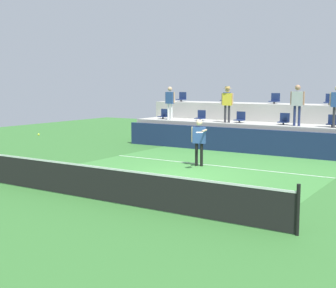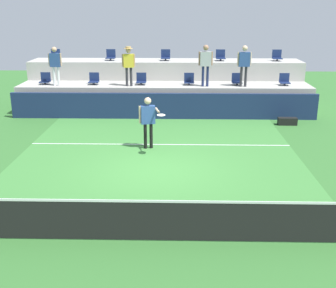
# 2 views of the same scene
# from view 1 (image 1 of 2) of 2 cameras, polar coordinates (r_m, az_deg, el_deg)

# --- Properties ---
(ground_plane) EXTENTS (40.00, 40.00, 0.00)m
(ground_plane) POSITION_cam_1_polar(r_m,az_deg,el_deg) (15.62, 1.47, -3.94)
(ground_plane) COLOR #336B2D
(court_inner_paint) EXTENTS (9.00, 10.00, 0.01)m
(court_inner_paint) POSITION_cam_1_polar(r_m,az_deg,el_deg) (16.47, 3.27, -3.35)
(court_inner_paint) COLOR #3D7F38
(court_inner_paint) RESTS_ON ground_plane
(court_service_line) EXTENTS (9.00, 0.06, 0.00)m
(court_service_line) POSITION_cam_1_polar(r_m,az_deg,el_deg) (17.69, 5.49, -2.61)
(court_service_line) COLOR white
(court_service_line) RESTS_ON ground_plane
(tennis_net) EXTENTS (10.48, 0.08, 1.07)m
(tennis_net) POSITION_cam_1_polar(r_m,az_deg,el_deg) (12.34, -8.19, -4.70)
(tennis_net) COLOR black
(tennis_net) RESTS_ON ground_plane
(sponsor_backboard) EXTENTS (13.00, 0.16, 1.10)m
(sponsor_backboard) POSITION_cam_1_polar(r_m,az_deg,el_deg) (20.84, 10.03, 0.34)
(sponsor_backboard) COLOR navy
(sponsor_backboard) RESTS_ON ground_plane
(seating_tier_lower) EXTENTS (13.00, 1.80, 1.25)m
(seating_tier_lower) POSITION_cam_1_polar(r_m,az_deg,el_deg) (22.03, 11.33, 0.88)
(seating_tier_lower) COLOR #ADAAA3
(seating_tier_lower) RESTS_ON ground_plane
(seating_tier_upper) EXTENTS (13.00, 1.80, 2.10)m
(seating_tier_upper) POSITION_cam_1_polar(r_m,az_deg,el_deg) (23.67, 12.94, 2.31)
(seating_tier_upper) COLOR #ADAAA3
(seating_tier_upper) RESTS_ON ground_plane
(stadium_chair_lower_far_left) EXTENTS (0.44, 0.40, 0.52)m
(stadium_chair_lower_far_left) POSITION_cam_1_polar(r_m,az_deg,el_deg) (24.35, -0.52, 3.61)
(stadium_chair_lower_far_left) COLOR #2D2D33
(stadium_chair_lower_far_left) RESTS_ON seating_tier_lower
(stadium_chair_lower_left) EXTENTS (0.44, 0.40, 0.52)m
(stadium_chair_lower_left) POSITION_cam_1_polar(r_m,az_deg,el_deg) (23.22, 4.04, 3.41)
(stadium_chair_lower_left) COLOR #2D2D33
(stadium_chair_lower_left) RESTS_ON seating_tier_lower
(stadium_chair_lower_mid_left) EXTENTS (0.44, 0.40, 0.52)m
(stadium_chair_lower_mid_left) POSITION_cam_1_polar(r_m,az_deg,el_deg) (22.29, 8.85, 3.17)
(stadium_chair_lower_mid_left) COLOR #2D2D33
(stadium_chair_lower_mid_left) RESTS_ON seating_tier_lower
(stadium_chair_lower_mid_right) EXTENTS (0.44, 0.40, 0.52)m
(stadium_chair_lower_mid_right) POSITION_cam_1_polar(r_m,az_deg,el_deg) (21.52, 14.05, 2.89)
(stadium_chair_lower_mid_right) COLOR #2D2D33
(stadium_chair_lower_mid_right) RESTS_ON seating_tier_lower
(stadium_chair_lower_right) EXTENTS (0.44, 0.40, 0.52)m
(stadium_chair_lower_right) POSITION_cam_1_polar(r_m,az_deg,el_deg) (20.95, 19.57, 2.57)
(stadium_chair_lower_right) COLOR #2D2D33
(stadium_chair_lower_right) RESTS_ON seating_tier_lower
(stadium_chair_upper_far_left) EXTENTS (0.44, 0.40, 0.52)m
(stadium_chair_upper_far_left) POSITION_cam_1_polar(r_m,az_deg,el_deg) (25.82, 1.72, 5.71)
(stadium_chair_upper_far_left) COLOR #2D2D33
(stadium_chair_upper_far_left) RESTS_ON seating_tier_upper
(stadium_chair_upper_left) EXTENTS (0.44, 0.40, 0.52)m
(stadium_chair_upper_left) POSITION_cam_1_polar(r_m,az_deg,el_deg) (24.55, 7.14, 5.57)
(stadium_chair_upper_left) COLOR #2D2D33
(stadium_chair_upper_left) RESTS_ON seating_tier_upper
(stadium_chair_upper_center) EXTENTS (0.44, 0.40, 0.52)m
(stadium_chair_upper_center) POSITION_cam_1_polar(r_m,az_deg,el_deg) (23.54, 12.96, 5.36)
(stadium_chair_upper_center) COLOR #2D2D33
(stadium_chair_upper_center) RESTS_ON seating_tier_upper
(stadium_chair_upper_right) EXTENTS (0.44, 0.40, 0.52)m
(stadium_chair_upper_right) POSITION_cam_1_polar(r_m,az_deg,el_deg) (22.79, 19.25, 5.08)
(stadium_chair_upper_right) COLOR #2D2D33
(stadium_chair_upper_right) RESTS_ON seating_tier_upper
(tennis_player) EXTENTS (0.94, 1.17, 1.76)m
(tennis_player) POSITION_cam_1_polar(r_m,az_deg,el_deg) (17.33, 3.84, 0.79)
(tennis_player) COLOR black
(tennis_player) RESTS_ON ground_plane
(spectator_leaning_on_rail) EXTENTS (0.59, 0.24, 1.68)m
(spectator_leaning_on_rail) POSITION_cam_1_polar(r_m,az_deg,el_deg) (23.65, 0.24, 5.43)
(spectator_leaning_on_rail) COLOR white
(spectator_leaning_on_rail) RESTS_ON seating_tier_lower
(spectator_with_hat) EXTENTS (0.58, 0.45, 1.71)m
(spectator_with_hat) POSITION_cam_1_polar(r_m,az_deg,el_deg) (22.10, 7.29, 5.32)
(spectator_with_hat) COLOR #2D2D33
(spectator_with_hat) RESTS_ON seating_tier_lower
(spectator_in_grey) EXTENTS (0.62, 0.25, 1.78)m
(spectator_in_grey) POSITION_cam_1_polar(r_m,az_deg,el_deg) (20.90, 15.59, 5.11)
(spectator_in_grey) COLOR navy
(spectator_in_grey) RESTS_ON seating_tier_lower
(tennis_ball) EXTENTS (0.07, 0.07, 0.07)m
(tennis_ball) POSITION_cam_1_polar(r_m,az_deg,el_deg) (15.25, -15.59, 1.13)
(tennis_ball) COLOR #CCE033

